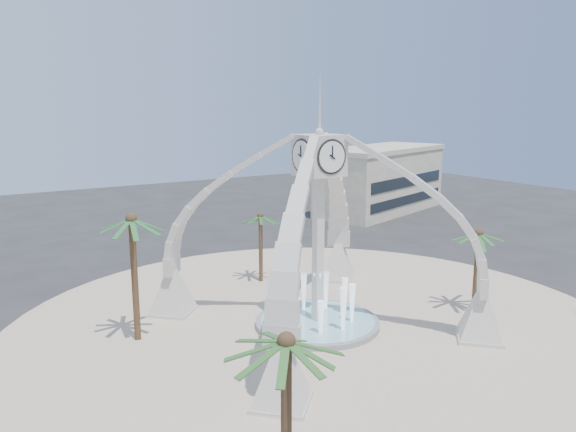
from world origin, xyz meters
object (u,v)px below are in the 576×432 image
fountain (317,322)px  palm_west (131,221)px  palm_south (286,344)px  palm_east (479,234)px  palm_north (260,217)px  clock_tower (318,228)px

fountain → palm_west: palm_west is taller
palm_west → palm_south: (0.10, -16.83, -1.30)m
palm_east → fountain: bearing=161.5°
fountain → palm_north: (1.51, 10.03, 5.06)m
palm_east → palm_west: size_ratio=0.75×
palm_north → palm_east: bearing=-55.9°
palm_north → palm_south: (-11.90, -22.81, 0.75)m
palm_east → clock_tower: bearing=161.5°
palm_east → palm_south: bearing=-156.5°
clock_tower → fountain: size_ratio=2.24×
fountain → palm_north: size_ratio=1.32×
clock_tower → palm_south: clock_tower is taller
clock_tower → palm_west: size_ratio=2.15×
clock_tower → palm_north: bearing=81.4°
palm_west → palm_east: bearing=-19.8°
clock_tower → palm_south: bearing=-129.1°
clock_tower → fountain: clock_tower is taller
palm_north → palm_south: size_ratio=0.87×
fountain → palm_south: bearing=-129.1°
fountain → palm_west: size_ratio=0.96×
fountain → palm_west: (-10.49, 4.05, 7.11)m
fountain → palm_east: palm_east is taller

